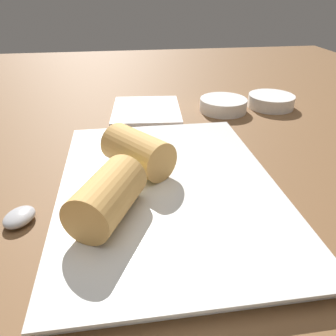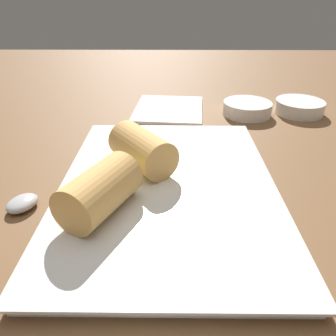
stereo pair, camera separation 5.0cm
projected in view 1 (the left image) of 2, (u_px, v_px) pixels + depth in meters
The scene contains 8 objects.
table_surface at pixel (178, 182), 43.28cm from camera, with size 180.00×140.00×2.00cm.
serving_plate at pixel (168, 188), 38.96cm from camera, with size 34.98×25.08×1.50cm.
roll_front_left at pixel (110, 194), 32.19cm from camera, with size 9.99×8.25×4.90cm.
roll_front_right at pixel (135, 148), 40.90cm from camera, with size 9.92×9.15×4.90cm.
dipping_bowl_near at pixel (223, 104), 63.41cm from camera, with size 9.03×9.03×2.47cm.
dipping_bowl_far at pixel (271, 101), 65.44cm from camera, with size 9.03×9.03×2.47cm.
spoon at pixel (11, 225), 33.20cm from camera, with size 15.19×8.15×1.30cm.
napkin at pixel (146, 110), 63.83cm from camera, with size 16.27×14.19×0.60cm.
Camera 1 is at (36.03, -6.58, 24.17)cm, focal length 35.00 mm.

